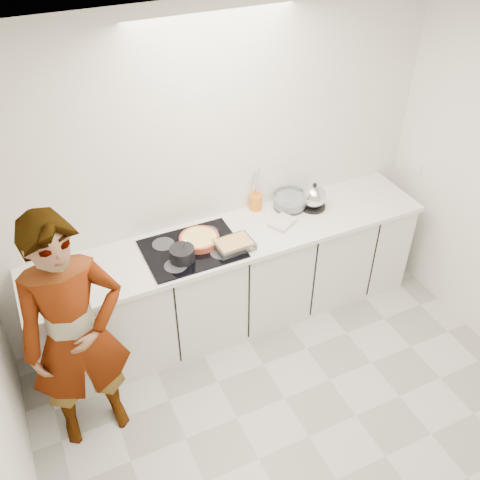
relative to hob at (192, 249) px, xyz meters
name	(u,v)px	position (x,y,z in m)	size (l,w,h in m)	color
floor	(309,436)	(0.35, -1.26, -0.92)	(3.60, 3.20, 0.00)	beige
ceiling	(359,81)	(0.35, -1.26, 1.68)	(3.60, 3.20, 0.00)	white
wall_back	(216,174)	(0.35, 0.34, 0.38)	(3.60, 0.00, 2.60)	white
base_cabinets	(234,282)	(0.35, 0.02, -0.48)	(3.20, 0.58, 0.87)	silver
countertop	(233,238)	(0.35, 0.02, -0.03)	(3.24, 0.64, 0.04)	white
hob	(192,249)	(0.00, 0.00, 0.00)	(0.72, 0.54, 0.01)	black
tart_dish	(199,239)	(0.08, 0.05, 0.03)	(0.37, 0.37, 0.05)	#A54129
saucepan	(182,254)	(-0.11, -0.10, 0.06)	(0.20, 0.20, 0.18)	black
baking_dish	(234,244)	(0.29, -0.13, 0.04)	(0.29, 0.22, 0.05)	silver
mixing_bowl	(290,201)	(0.95, 0.19, 0.05)	(0.31, 0.31, 0.13)	silver
tea_towel	(282,223)	(0.77, -0.01, 0.01)	(0.21, 0.15, 0.03)	white
kettle	(314,197)	(1.12, 0.10, 0.09)	(0.22, 0.22, 0.24)	black
utensil_crock	(256,202)	(0.68, 0.29, 0.06)	(0.11, 0.11, 0.13)	orange
cook	(76,337)	(-0.97, -0.51, -0.01)	(0.66, 0.44, 1.82)	silver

